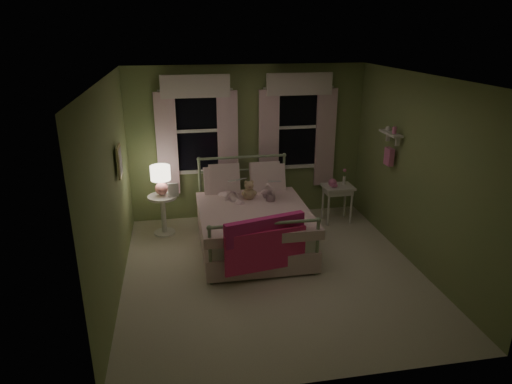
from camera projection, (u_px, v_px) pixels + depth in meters
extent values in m
plane|color=white|center=(273.00, 271.00, 6.26)|extent=(4.20, 4.20, 0.00)
plane|color=white|center=(275.00, 77.00, 5.37)|extent=(4.20, 4.20, 0.00)
plane|color=#808D54|center=(248.00, 143.00, 7.76)|extent=(4.00, 0.00, 4.00)
plane|color=#808D54|center=(326.00, 259.00, 3.87)|extent=(4.00, 0.00, 4.00)
plane|color=#808D54|center=(112.00, 191.00, 5.48)|extent=(0.00, 4.20, 4.20)
plane|color=#808D54|center=(419.00, 173.00, 6.15)|extent=(0.00, 4.20, 4.20)
cube|color=white|center=(252.00, 221.00, 6.83)|extent=(1.44, 1.94, 0.26)
cube|color=white|center=(252.00, 236.00, 6.91)|extent=(1.54, 2.02, 0.30)
cube|color=white|center=(254.00, 214.00, 6.63)|extent=(1.58, 1.75, 0.14)
cylinder|color=#9EB793|center=(206.00, 232.00, 6.76)|extent=(0.04, 1.90, 0.04)
cylinder|color=#9EB793|center=(297.00, 225.00, 6.99)|extent=(0.04, 1.90, 0.04)
cylinder|color=#9EB793|center=(200.00, 193.00, 7.56)|extent=(0.04, 0.04, 1.15)
cylinder|color=#9EB793|center=(284.00, 188.00, 7.79)|extent=(0.04, 0.04, 1.15)
sphere|color=#9EB793|center=(199.00, 159.00, 7.36)|extent=(0.07, 0.07, 0.07)
sphere|color=#9EB793|center=(284.00, 155.00, 7.60)|extent=(0.07, 0.07, 0.07)
cylinder|color=#9EB793|center=(242.00, 157.00, 7.48)|extent=(1.42, 0.04, 0.04)
cylinder|color=#9EB793|center=(242.00, 170.00, 7.55)|extent=(1.38, 0.03, 0.03)
cylinder|color=#9EB793|center=(210.00, 256.00, 5.82)|extent=(0.04, 0.04, 0.80)
cylinder|color=#9EB793|center=(317.00, 248.00, 6.06)|extent=(0.04, 0.04, 0.80)
sphere|color=#9EB793|center=(209.00, 228.00, 5.69)|extent=(0.07, 0.07, 0.07)
sphere|color=#9EB793|center=(319.00, 220.00, 5.92)|extent=(0.07, 0.07, 0.07)
cylinder|color=#9EB793|center=(265.00, 224.00, 5.80)|extent=(1.42, 0.04, 0.04)
cube|color=white|center=(221.00, 184.00, 7.29)|extent=(0.55, 0.32, 0.57)
cube|color=white|center=(268.00, 181.00, 7.41)|extent=(0.55, 0.32, 0.57)
cube|color=white|center=(224.00, 179.00, 7.27)|extent=(0.48, 0.30, 0.51)
cube|color=white|center=(265.00, 177.00, 7.38)|extent=(0.48, 0.30, 0.51)
cube|color=#D4297B|center=(265.00, 230.00, 5.83)|extent=(1.09, 0.37, 0.32)
cube|color=#FF3178|center=(266.00, 251.00, 5.86)|extent=(1.09, 0.22, 0.55)
imported|color=#F7D1DD|center=(229.00, 177.00, 7.01)|extent=(0.35, 0.29, 0.84)
imported|color=#F7D1DD|center=(265.00, 179.00, 7.12)|extent=(0.36, 0.28, 0.72)
imported|color=beige|center=(231.00, 184.00, 6.78)|extent=(0.23, 0.17, 0.26)
imported|color=beige|center=(268.00, 184.00, 6.89)|extent=(0.21, 0.15, 0.26)
sphere|color=tan|center=(249.00, 194.00, 7.00)|extent=(0.19, 0.19, 0.19)
sphere|color=tan|center=(249.00, 186.00, 6.93)|extent=(0.14, 0.14, 0.14)
sphere|color=tan|center=(246.00, 182.00, 6.90)|extent=(0.05, 0.05, 0.05)
sphere|color=tan|center=(252.00, 182.00, 6.92)|extent=(0.05, 0.05, 0.05)
sphere|color=tan|center=(244.00, 194.00, 6.95)|extent=(0.07, 0.07, 0.07)
sphere|color=tan|center=(254.00, 193.00, 6.97)|extent=(0.07, 0.07, 0.07)
sphere|color=#8C6B51|center=(250.00, 187.00, 6.88)|extent=(0.05, 0.05, 0.05)
cylinder|color=white|center=(162.00, 197.00, 7.20)|extent=(0.46, 0.46, 0.04)
cylinder|color=white|center=(163.00, 215.00, 7.31)|extent=(0.08, 0.08, 0.60)
cylinder|color=white|center=(165.00, 232.00, 7.41)|extent=(0.34, 0.34, 0.03)
sphere|color=pink|center=(162.00, 189.00, 7.16)|extent=(0.21, 0.21, 0.21)
cylinder|color=pink|center=(161.00, 181.00, 7.12)|extent=(0.03, 0.03, 0.12)
cylinder|color=#FFEAC6|center=(160.00, 173.00, 7.07)|extent=(0.31, 0.31, 0.23)
imported|color=beige|center=(168.00, 197.00, 7.14)|extent=(0.16, 0.22, 0.02)
cube|color=white|center=(338.00, 187.00, 7.66)|extent=(0.50, 0.40, 0.04)
cube|color=white|center=(338.00, 191.00, 7.68)|extent=(0.44, 0.34, 0.08)
cylinder|color=white|center=(328.00, 209.00, 7.60)|extent=(0.04, 0.04, 0.60)
cylinder|color=white|center=(351.00, 207.00, 7.66)|extent=(0.04, 0.04, 0.60)
cylinder|color=white|center=(323.00, 202.00, 7.87)|extent=(0.04, 0.04, 0.60)
cylinder|color=white|center=(345.00, 201.00, 7.94)|extent=(0.04, 0.04, 0.60)
sphere|color=pink|center=(333.00, 183.00, 7.62)|extent=(0.14, 0.14, 0.14)
cube|color=pink|center=(334.00, 186.00, 7.54)|extent=(0.10, 0.05, 0.04)
cylinder|color=white|center=(344.00, 180.00, 7.70)|extent=(0.05, 0.05, 0.14)
cylinder|color=#4C7F3F|center=(344.00, 174.00, 7.66)|extent=(0.01, 0.01, 0.12)
sphere|color=pink|center=(345.00, 170.00, 7.63)|extent=(0.06, 0.06, 0.06)
cube|color=black|center=(197.00, 131.00, 7.52)|extent=(0.76, 0.02, 1.35)
cube|color=white|center=(195.00, 88.00, 7.26)|extent=(0.84, 0.05, 0.06)
cube|color=white|center=(199.00, 171.00, 7.74)|extent=(0.84, 0.05, 0.06)
cube|color=white|center=(172.00, 132.00, 7.43)|extent=(0.06, 0.05, 1.40)
cube|color=white|center=(221.00, 130.00, 7.57)|extent=(0.06, 0.05, 1.40)
cube|color=white|center=(197.00, 131.00, 7.50)|extent=(0.76, 0.04, 0.05)
cube|color=white|center=(167.00, 145.00, 7.44)|extent=(0.34, 0.06, 1.70)
cube|color=white|center=(228.00, 142.00, 7.61)|extent=(0.34, 0.06, 1.70)
cube|color=white|center=(195.00, 86.00, 7.19)|extent=(1.10, 0.08, 0.36)
cylinder|color=white|center=(195.00, 90.00, 7.25)|extent=(1.20, 0.03, 0.03)
cube|color=black|center=(297.00, 127.00, 7.80)|extent=(0.76, 0.02, 1.35)
cube|color=white|center=(298.00, 85.00, 7.54)|extent=(0.84, 0.05, 0.06)
cube|color=white|center=(296.00, 166.00, 8.02)|extent=(0.84, 0.05, 0.06)
cube|color=white|center=(274.00, 128.00, 7.72)|extent=(0.06, 0.05, 1.40)
cube|color=white|center=(320.00, 126.00, 7.85)|extent=(0.06, 0.05, 1.40)
cube|color=white|center=(297.00, 127.00, 7.78)|extent=(0.76, 0.04, 0.05)
cube|color=white|center=(269.00, 140.00, 7.73)|extent=(0.34, 0.06, 1.70)
cube|color=silver|center=(325.00, 138.00, 7.89)|extent=(0.34, 0.06, 1.70)
cube|color=white|center=(299.00, 84.00, 7.47)|extent=(1.10, 0.08, 0.36)
cylinder|color=white|center=(299.00, 87.00, 7.53)|extent=(1.20, 0.03, 0.03)
cube|color=white|center=(391.00, 133.00, 6.64)|extent=(0.15, 0.50, 0.03)
cube|color=white|center=(398.00, 141.00, 6.53)|extent=(0.06, 0.03, 0.14)
cube|color=white|center=(388.00, 136.00, 6.81)|extent=(0.06, 0.03, 0.14)
cylinder|color=pink|center=(394.00, 130.00, 6.52)|extent=(0.06, 0.06, 0.10)
sphere|color=white|center=(388.00, 129.00, 6.72)|extent=(0.08, 0.08, 0.08)
cube|color=pink|center=(389.00, 157.00, 6.76)|extent=(0.08, 0.18, 0.26)
cube|color=beige|center=(119.00, 161.00, 5.98)|extent=(0.03, 0.32, 0.42)
cube|color=silver|center=(120.00, 161.00, 5.98)|extent=(0.01, 0.25, 0.34)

